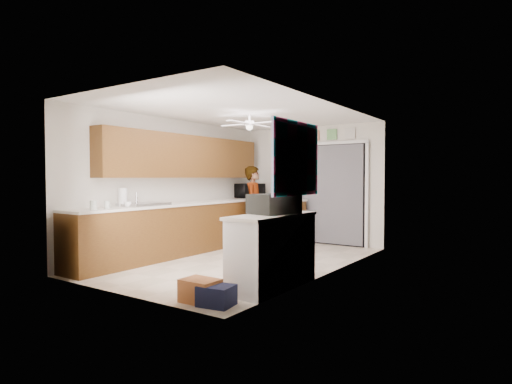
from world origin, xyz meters
The scene contains 41 objects.
floor centered at (0.00, 0.00, 0.00)m, with size 5.00×5.00×0.00m, color beige.
ceiling centered at (0.00, 0.00, 2.50)m, with size 5.00×5.00×0.00m, color white.
wall_back centered at (0.00, 2.50, 1.25)m, with size 3.20×3.20×0.00m, color silver.
wall_front centered at (0.00, -2.50, 1.25)m, with size 3.20×3.20×0.00m, color silver.
wall_left centered at (-1.60, 0.00, 1.25)m, with size 5.00×5.00×0.00m, color silver.
wall_right centered at (1.60, 0.00, 1.25)m, with size 5.00×5.00×0.00m, color silver.
left_base_cabinets centered at (-1.30, 0.00, 0.45)m, with size 0.60×4.80×0.90m, color brown.
left_countertop centered at (-1.29, 0.00, 0.92)m, with size 0.62×4.80×0.04m, color white.
upper_cabinets centered at (-1.44, 0.20, 1.80)m, with size 0.32×4.00×0.80m, color brown.
sink_basin centered at (-1.29, -1.00, 0.95)m, with size 0.50×0.76×0.06m, color silver.
faucet centered at (-1.48, -1.00, 1.05)m, with size 0.03×0.03×0.22m, color silver.
peninsula_base centered at (-0.50, 2.00, 0.45)m, with size 1.00×0.60×0.90m, color brown.
peninsula_top centered at (-0.50, 2.00, 0.92)m, with size 1.04×0.64×0.04m, color white.
back_opening_recess centered at (0.25, 2.47, 1.05)m, with size 2.00×0.06×2.10m, color black.
curtain_panel centered at (0.25, 2.43, 1.05)m, with size 1.90×0.03×2.05m, color slate.
door_trim_left centered at (-0.77, 2.44, 1.05)m, with size 0.06×0.04×2.10m, color white.
door_trim_right centered at (1.27, 2.44, 1.05)m, with size 0.06×0.04×2.10m, color white.
door_trim_head centered at (0.25, 2.44, 2.12)m, with size 2.10×0.04×0.06m, color white.
header_frame_0 centered at (-0.60, 2.47, 2.30)m, with size 0.22×0.02×0.22m, color #DDF050.
header_frame_1 centered at (-0.25, 2.47, 2.30)m, with size 0.22×0.02×0.22m, color #49A0C3.
header_frame_2 centered at (0.10, 2.47, 2.30)m, with size 0.22×0.02×0.22m, color #BF6547.
header_frame_3 centered at (0.50, 2.47, 2.30)m, with size 0.22×0.02×0.22m, color #66A960.
header_frame_4 centered at (0.90, 2.47, 2.30)m, with size 0.22×0.02×0.22m, color beige.
route66_sign centered at (-0.95, 2.47, 2.30)m, with size 0.22×0.02×0.26m, color silver.
right_counter_base centered at (1.35, -1.20, 0.45)m, with size 0.50×1.40×0.90m, color white.
right_counter_top centered at (1.34, -1.20, 0.92)m, with size 0.54×1.44×0.04m, color white.
abstract_painting centered at (1.58, -1.00, 1.65)m, with size 0.03×1.15×0.95m, color #F058A9.
ceiling_fan centered at (0.00, 0.20, 2.32)m, with size 1.14×1.14×0.24m, color white.
microwave centered at (-1.30, 2.06, 1.10)m, with size 0.59×0.40×0.33m, color black.
cup centered at (-1.24, -1.37, 0.98)m, with size 0.11×0.11×0.08m, color white.
jar_a centered at (-1.20, -2.02, 1.01)m, with size 0.10×0.10×0.13m, color silver.
jar_b centered at (-1.24, -1.77, 1.00)m, with size 0.07×0.07×0.11m, color silver.
paper_towel_roll centered at (-1.44, -1.32, 1.09)m, with size 0.13×0.13×0.29m, color white.
suitcase centered at (1.32, -1.12, 1.07)m, with size 0.44×0.59×0.25m, color black.
suitcase_rim centered at (1.32, -1.12, 0.96)m, with size 0.44×0.58×0.02m, color yellow.
suitcase_lid centered at (1.32, -0.83, 1.32)m, with size 0.42×0.03×0.50m, color black.
cardboard_box centered at (1.01, -2.20, 0.13)m, with size 0.42×0.31×0.26m, color #A95A35.
navy_crate centered at (1.25, -2.20, 0.11)m, with size 0.37×0.31×0.22m, color #151834.
cabinet_door_panel centered at (-0.37, 0.88, 0.28)m, with size 0.38×0.03×0.57m, color brown.
man centered at (-0.76, 1.44, 0.82)m, with size 0.60×0.39×1.64m, color white.
dog centered at (0.37, 0.60, 0.24)m, with size 0.26×0.61×0.48m, color black.
Camera 1 is at (4.23, -5.79, 1.41)m, focal length 30.00 mm.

